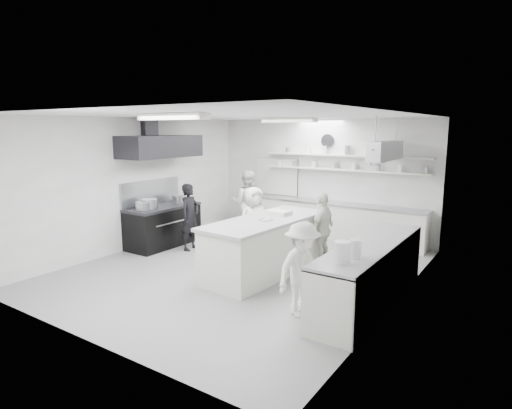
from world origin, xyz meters
The scene contains 27 objects.
floor centered at (0.00, 0.00, -0.01)m, with size 6.00×7.00×0.02m, color gray.
ceiling centered at (0.00, 0.00, 3.01)m, with size 6.00×7.00×0.02m, color silver.
wall_back centered at (0.00, 3.50, 1.50)m, with size 6.00×0.04×3.00m, color silver.
wall_front centered at (0.00, -3.50, 1.50)m, with size 6.00×0.04×3.00m, color silver.
wall_left centered at (-3.00, 0.00, 1.50)m, with size 0.04×7.00×3.00m, color silver.
wall_right centered at (3.00, 0.00, 1.50)m, with size 0.04×7.00×3.00m, color silver.
stove centered at (-2.60, 0.40, 0.45)m, with size 0.80×1.80×0.90m, color black.
exhaust_hood centered at (-2.60, 0.40, 2.35)m, with size 0.85×2.00×0.50m, color black.
back_counter centered at (0.30, 3.20, 0.46)m, with size 5.00×0.60×0.92m, color beige.
shelf_lower centered at (0.70, 3.37, 1.75)m, with size 4.20×0.26×0.04m, color beige.
shelf_upper centered at (0.70, 3.37, 2.10)m, with size 4.20×0.26×0.04m, color beige.
pass_through_window centered at (-1.30, 3.48, 1.45)m, with size 1.30×0.04×1.00m, color black.
wall_clock centered at (0.20, 3.46, 2.45)m, with size 0.32×0.32×0.05m, color white.
right_counter centered at (2.65, -0.20, 0.47)m, with size 0.74×3.30×0.94m, color beige.
pot_rack centered at (2.00, 2.40, 2.30)m, with size 0.30×1.60×0.40m, color #9B9EA4.
light_fixture_front centered at (0.00, -1.80, 2.94)m, with size 1.30×0.25×0.10m, color beige.
light_fixture_rear centered at (0.00, 1.80, 2.94)m, with size 1.30×0.25×0.10m, color beige.
prep_island centered at (0.49, 0.10, 0.51)m, with size 1.03×2.76×1.02m, color beige.
stove_pot centered at (-2.60, 0.00, 1.04)m, with size 0.38×0.38×0.26m, color #9B9EA4.
cook_stove centered at (-1.81, 0.49, 0.77)m, with size 0.56×0.37×1.53m, color black.
cook_back centered at (-1.56, 2.40, 0.85)m, with size 0.82×0.64×1.69m, color silver.
cook_island_left centered at (-0.32, 0.87, 0.76)m, with size 0.75×0.49×1.53m, color silver.
cook_island_right centered at (1.17, 1.16, 0.75)m, with size 0.88×0.37×1.50m, color silver.
cook_right centered at (1.96, -1.22, 0.71)m, with size 0.92×0.53×1.43m, color silver.
bowl_island_a centered at (0.54, 0.00, 1.05)m, with size 0.26×0.26×0.06m, color #9B9EA4.
bowl_island_b centered at (0.59, 0.42, 1.04)m, with size 0.18×0.18×0.06m, color beige.
bowl_right centered at (2.53, -0.94, 0.97)m, with size 0.25×0.25×0.06m, color beige.
Camera 1 is at (4.75, -6.62, 2.77)m, focal length 30.01 mm.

